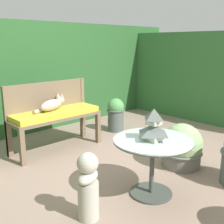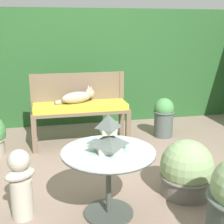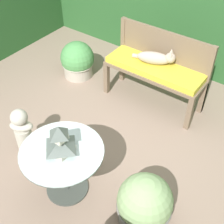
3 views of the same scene
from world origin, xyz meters
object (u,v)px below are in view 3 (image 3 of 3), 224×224
(pagoda_birdhouse, at_px, (60,141))
(potted_plant_table_near, at_px, (78,61))
(potted_plant_path_edge, at_px, (145,204))
(garden_bust, at_px, (23,131))
(cat, at_px, (156,58))
(patio_table, at_px, (63,160))
(garden_bench, at_px, (155,71))

(pagoda_birdhouse, bearing_deg, potted_plant_table_near, 127.33)
(potted_plant_path_edge, height_order, potted_plant_table_near, potted_plant_path_edge)
(garden_bust, xyz_separation_m, potted_plant_path_edge, (1.45, 0.06, -0.07))
(pagoda_birdhouse, xyz_separation_m, garden_bust, (-0.69, 0.11, -0.38))
(cat, bearing_deg, garden_bust, -132.20)
(patio_table, height_order, pagoda_birdhouse, pagoda_birdhouse)
(garden_bust, relative_size, potted_plant_table_near, 1.13)
(potted_plant_table_near, bearing_deg, garden_bench, 5.35)
(patio_table, bearing_deg, potted_plant_path_edge, 12.48)
(patio_table, distance_m, pagoda_birdhouse, 0.24)
(pagoda_birdhouse, distance_m, garden_bust, 0.80)
(garden_bench, xyz_separation_m, garden_bust, (-0.67, -1.54, -0.17))
(garden_bench, height_order, patio_table, patio_table)
(pagoda_birdhouse, relative_size, garden_bust, 0.51)
(patio_table, relative_size, garden_bust, 1.27)
(potted_plant_path_edge, bearing_deg, garden_bench, 118.00)
(patio_table, relative_size, potted_plant_table_near, 1.45)
(pagoda_birdhouse, bearing_deg, garden_bust, 170.97)
(cat, distance_m, pagoda_birdhouse, 1.69)
(cat, relative_size, patio_table, 0.71)
(cat, bearing_deg, garden_bench, -85.69)
(garden_bench, bearing_deg, garden_bust, -113.50)
(patio_table, relative_size, potted_plant_path_edge, 1.44)
(pagoda_birdhouse, height_order, garden_bust, pagoda_birdhouse)
(garden_bust, bearing_deg, potted_plant_path_edge, -24.80)
(garden_bench, relative_size, potted_plant_table_near, 2.40)
(pagoda_birdhouse, relative_size, potted_plant_path_edge, 0.57)
(pagoda_birdhouse, bearing_deg, potted_plant_path_edge, 12.48)
(patio_table, bearing_deg, pagoda_birdhouse, -93.58)
(garden_bust, height_order, potted_plant_path_edge, garden_bust)
(garden_bench, height_order, potted_plant_path_edge, garden_bench)
(garden_bench, bearing_deg, cat, 114.07)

